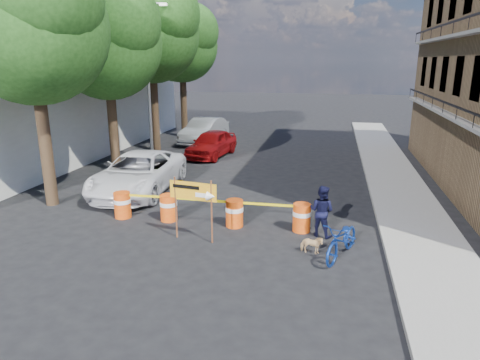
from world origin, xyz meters
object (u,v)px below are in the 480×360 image
at_px(barrel_far_right, 302,217).
at_px(detour_sign, 199,196).
at_px(pedestrian, 322,211).
at_px(sedan_silver, 205,131).
at_px(barrel_mid_right, 234,213).
at_px(dog, 311,245).
at_px(barrel_far_left, 122,204).
at_px(bicycle, 344,223).
at_px(barrel_mid_left, 169,207).
at_px(sedan_red, 212,143).
at_px(suv_white, 138,173).

bearing_deg(barrel_far_right, detour_sign, -153.77).
height_order(pedestrian, sedan_silver, pedestrian).
relative_size(barrel_mid_right, dog, 1.42).
bearing_deg(barrel_far_left, bicycle, -12.37).
height_order(barrel_mid_left, barrel_far_right, same).
relative_size(barrel_far_right, sedan_red, 0.21).
bearing_deg(bicycle, suv_white, 172.45).
height_order(barrel_far_left, sedan_red, sedan_red).
bearing_deg(bicycle, pedestrian, 134.97).
bearing_deg(pedestrian, barrel_mid_left, 19.19).
height_order(pedestrian, suv_white, pedestrian).
xyz_separation_m(barrel_far_right, suv_white, (-6.87, 2.85, 0.32)).
bearing_deg(sedan_red, bicycle, -51.23).
xyz_separation_m(pedestrian, suv_white, (-7.48, 3.10, -0.01)).
relative_size(bicycle, sedan_silver, 0.42).
relative_size(barrel_mid_right, suv_white, 0.16).
xyz_separation_m(barrel_mid_left, sedan_red, (-1.33, 9.97, 0.26)).
xyz_separation_m(barrel_far_left, pedestrian, (6.73, -0.18, 0.34)).
distance_m(barrel_far_left, barrel_far_right, 6.12).
distance_m(detour_sign, sedan_silver, 15.94).
distance_m(pedestrian, sedan_red, 12.05).
distance_m(barrel_mid_left, barrel_far_right, 4.46).
xyz_separation_m(barrel_far_left, dog, (6.52, -1.54, -0.20)).
bearing_deg(sedan_silver, bicycle, -54.80).
bearing_deg(barrel_mid_left, sedan_red, 97.58).
xyz_separation_m(bicycle, dog, (-0.82, 0.07, -0.75)).
distance_m(dog, sedan_silver, 17.32).
bearing_deg(barrel_far_right, dog, -75.99).
height_order(detour_sign, suv_white, detour_sign).
bearing_deg(barrel_mid_left, suv_white, 130.21).
xyz_separation_m(barrel_mid_left, barrel_mid_right, (2.29, -0.06, 0.00)).
bearing_deg(barrel_far_right, suv_white, 157.45).
distance_m(barrel_mid_left, detour_sign, 2.31).
bearing_deg(bicycle, detour_sign, -161.73).
xyz_separation_m(barrel_far_right, sedan_red, (-5.79, 9.97, 0.26)).
bearing_deg(sedan_silver, pedestrian, -54.25).
relative_size(barrel_far_right, bicycle, 0.44).
distance_m(barrel_far_left, bicycle, 7.54).
bearing_deg(barrel_mid_left, barrel_far_right, 0.03).
xyz_separation_m(detour_sign, bicycle, (4.13, -0.25, -0.40)).
xyz_separation_m(detour_sign, dog, (3.31, -0.17, -1.15)).
bearing_deg(pedestrian, barrel_mid_right, 18.07).
xyz_separation_m(barrel_mid_left, dog, (4.86, -1.60, -0.20)).
relative_size(barrel_mid_left, pedestrian, 0.56).
relative_size(pedestrian, bicycle, 0.80).
relative_size(suv_white, sedan_red, 1.32).
xyz_separation_m(barrel_far_right, sedan_silver, (-7.37, 13.86, 0.33)).
relative_size(barrel_far_left, barrel_mid_right, 1.00).
height_order(pedestrian, sedan_red, pedestrian).
bearing_deg(barrel_far_right, barrel_far_left, -179.34).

